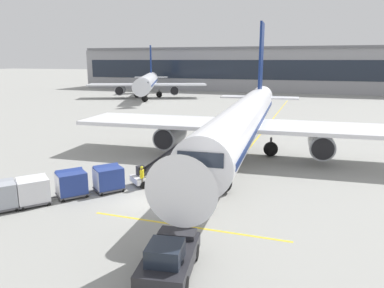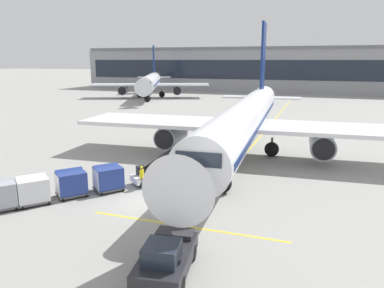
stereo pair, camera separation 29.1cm
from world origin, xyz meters
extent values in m
plane|color=gray|center=(0.00, 0.00, 0.00)|extent=(600.00, 600.00, 0.00)
cylinder|color=white|center=(4.13, 13.37, 3.70)|extent=(5.60, 33.21, 3.61)
cube|color=navy|center=(4.13, 13.37, 3.70)|extent=(5.56, 31.89, 0.43)
cone|color=white|center=(5.24, -4.93, 3.70)|extent=(3.65, 3.81, 3.43)
cone|color=white|center=(2.96, 32.75, 3.97)|extent=(3.42, 5.96, 3.07)
cube|color=white|center=(-4.47, 13.68, 3.16)|extent=(16.07, 7.55, 0.36)
cylinder|color=#93969E|center=(-3.17, 13.09, 1.85)|extent=(2.50, 4.42, 2.24)
cylinder|color=black|center=(-3.03, 10.90, 1.85)|extent=(1.91, 0.23, 1.90)
cube|color=white|center=(12.64, 14.71, 3.16)|extent=(16.07, 7.55, 0.36)
cylinder|color=#93969E|center=(11.41, 13.97, 1.85)|extent=(2.50, 4.42, 2.24)
cylinder|color=black|center=(11.55, 11.78, 1.85)|extent=(1.91, 0.23, 1.90)
cube|color=navy|center=(3.05, 31.31, 9.38)|extent=(0.52, 3.98, 9.92)
cube|color=white|center=(3.07, 31.02, 4.24)|extent=(10.82, 3.28, 0.20)
cube|color=#1E2633|center=(5.09, -2.41, 4.24)|extent=(2.62, 1.78, 0.80)
cylinder|color=#47474C|center=(4.73, 3.47, 1.30)|extent=(0.22, 0.22, 1.17)
sphere|color=black|center=(4.73, 3.47, 0.72)|extent=(1.44, 1.44, 1.44)
cylinder|color=#47474C|center=(1.33, 14.85, 1.30)|extent=(0.22, 0.22, 1.17)
sphere|color=black|center=(1.33, 14.85, 0.72)|extent=(1.44, 1.44, 1.44)
cylinder|color=#47474C|center=(6.74, 15.18, 1.30)|extent=(0.22, 0.22, 1.17)
sphere|color=black|center=(6.74, 15.18, 0.72)|extent=(1.44, 1.44, 1.44)
cube|color=silver|center=(-0.81, 3.81, 0.50)|extent=(3.45, 3.61, 0.44)
cube|color=black|center=(-1.70, 3.35, 1.07)|extent=(0.82, 0.82, 0.70)
cylinder|color=#333338|center=(-1.25, 3.86, 1.12)|extent=(0.08, 0.08, 0.80)
cube|color=silver|center=(-0.07, 4.65, 1.92)|extent=(3.78, 4.11, 2.54)
cube|color=black|center=(-0.07, 4.65, 2.01)|extent=(3.58, 3.90, 2.39)
cube|color=#333338|center=(0.26, 4.36, 2.04)|extent=(3.11, 3.51, 2.56)
cube|color=#333338|center=(-0.40, 4.94, 2.04)|extent=(3.11, 3.51, 2.56)
cylinder|color=black|center=(0.53, 4.22, 0.28)|extent=(0.52, 0.55, 0.56)
cylinder|color=black|center=(-0.57, 5.19, 0.28)|extent=(0.52, 0.55, 0.56)
cylinder|color=black|center=(-1.04, 2.43, 0.28)|extent=(0.52, 0.55, 0.56)
cylinder|color=black|center=(-2.15, 3.41, 0.28)|extent=(0.52, 0.55, 0.56)
cube|color=#515156|center=(-3.19, 1.14, 0.21)|extent=(2.51, 2.56, 0.12)
cylinder|color=#4C4C51|center=(-4.06, 0.10, 0.20)|extent=(0.50, 0.58, 0.07)
cube|color=navy|center=(-3.19, 1.14, 1.02)|extent=(2.37, 2.42, 1.50)
cube|color=navy|center=(-3.51, 1.41, 1.54)|extent=(1.81, 1.95, 0.74)
cube|color=silver|center=(-3.81, 0.40, 1.02)|extent=(1.13, 0.94, 1.38)
sphere|color=black|center=(-4.23, 0.96, 0.15)|extent=(0.30, 0.30, 0.30)
sphere|color=black|center=(-3.18, 0.09, 0.15)|extent=(0.30, 0.30, 0.30)
sphere|color=black|center=(-3.21, 2.19, 0.15)|extent=(0.30, 0.30, 0.30)
sphere|color=black|center=(-2.16, 1.33, 0.15)|extent=(0.30, 0.30, 0.30)
cube|color=#515156|center=(-5.02, -0.71, 0.21)|extent=(2.51, 2.56, 0.12)
cylinder|color=#4C4C51|center=(-5.89, -1.75, 0.20)|extent=(0.50, 0.58, 0.07)
cube|color=navy|center=(-5.02, -0.71, 1.02)|extent=(2.37, 2.42, 1.50)
cube|color=navy|center=(-5.34, -0.45, 1.54)|extent=(1.81, 1.95, 0.74)
cube|color=silver|center=(-5.64, -1.45, 1.02)|extent=(1.13, 0.94, 1.38)
sphere|color=black|center=(-6.06, -0.89, 0.15)|extent=(0.30, 0.30, 0.30)
sphere|color=black|center=(-5.01, -1.76, 0.15)|extent=(0.30, 0.30, 0.30)
sphere|color=black|center=(-5.04, 0.34, 0.15)|extent=(0.30, 0.30, 0.30)
sphere|color=black|center=(-3.99, -0.53, 0.15)|extent=(0.30, 0.30, 0.30)
cube|color=#515156|center=(-6.53, -2.74, 0.21)|extent=(2.51, 2.56, 0.12)
cylinder|color=#4C4C51|center=(-7.39, -3.78, 0.20)|extent=(0.50, 0.58, 0.07)
cube|color=silver|center=(-6.53, -2.74, 1.02)|extent=(2.37, 2.42, 1.50)
cube|color=silver|center=(-6.85, -2.48, 1.54)|extent=(1.81, 1.95, 0.74)
cube|color=silver|center=(-7.15, -3.48, 1.02)|extent=(1.13, 0.94, 1.38)
sphere|color=black|center=(-7.56, -2.92, 0.15)|extent=(0.30, 0.30, 0.30)
sphere|color=black|center=(-6.52, -3.79, 0.15)|extent=(0.30, 0.30, 0.30)
sphere|color=black|center=(-6.54, -1.69, 0.15)|extent=(0.30, 0.30, 0.30)
sphere|color=black|center=(-5.50, -2.56, 0.15)|extent=(0.30, 0.30, 0.30)
cube|color=#515156|center=(-7.83, -4.21, 0.21)|extent=(2.51, 2.56, 0.12)
cube|color=#9EA3AD|center=(-7.83, -4.21, 1.02)|extent=(2.37, 2.42, 1.50)
sphere|color=black|center=(-7.85, -3.16, 0.15)|extent=(0.30, 0.30, 0.30)
sphere|color=black|center=(-6.80, -4.03, 0.15)|extent=(0.30, 0.30, 0.30)
cube|color=#232328|center=(5.04, -7.37, 0.68)|extent=(2.73, 4.66, 0.70)
cube|color=#1E2633|center=(5.16, -8.13, 1.43)|extent=(1.68, 1.74, 0.80)
cube|color=#28282D|center=(4.80, -5.74, 1.15)|extent=(1.91, 1.22, 0.24)
cylinder|color=black|center=(5.75, -5.88, 0.38)|extent=(0.39, 0.79, 0.76)
cylinder|color=black|center=(3.92, -6.16, 0.38)|extent=(0.39, 0.79, 0.76)
cylinder|color=black|center=(6.16, -8.58, 0.38)|extent=(0.39, 0.79, 0.76)
cylinder|color=black|center=(4.33, -8.86, 0.38)|extent=(0.39, 0.79, 0.76)
cylinder|color=#333847|center=(-4.28, 1.11, 0.43)|extent=(0.15, 0.15, 0.86)
cylinder|color=#333847|center=(-4.24, 1.29, 0.43)|extent=(0.15, 0.15, 0.86)
cube|color=orange|center=(-4.26, 1.20, 1.15)|extent=(0.33, 0.43, 0.58)
cube|color=white|center=(-4.38, 1.23, 1.15)|extent=(0.09, 0.33, 0.08)
sphere|color=tan|center=(-4.26, 1.20, 1.56)|extent=(0.21, 0.21, 0.21)
sphere|color=yellow|center=(-4.26, 1.20, 1.63)|extent=(0.23, 0.23, 0.23)
cylinder|color=orange|center=(-4.32, 0.97, 1.10)|extent=(0.09, 0.09, 0.56)
cylinder|color=orange|center=(-4.20, 1.43, 1.10)|extent=(0.09, 0.09, 0.56)
cylinder|color=#514C42|center=(-1.12, 2.32, 0.43)|extent=(0.15, 0.15, 0.86)
cylinder|color=#514C42|center=(-1.16, 2.50, 0.43)|extent=(0.15, 0.15, 0.86)
cube|color=yellow|center=(-1.14, 2.41, 1.15)|extent=(0.32, 0.43, 0.58)
cube|color=white|center=(-1.26, 2.38, 1.15)|extent=(0.09, 0.33, 0.08)
sphere|color=brown|center=(-1.14, 2.41, 1.56)|extent=(0.21, 0.21, 0.21)
sphere|color=yellow|center=(-1.14, 2.41, 1.63)|extent=(0.23, 0.23, 0.23)
cylinder|color=yellow|center=(-1.08, 2.18, 1.10)|extent=(0.09, 0.09, 0.56)
cylinder|color=yellow|center=(-1.19, 2.65, 1.10)|extent=(0.09, 0.09, 0.56)
cube|color=black|center=(-2.58, 13.36, 0.03)|extent=(0.54, 0.54, 0.05)
cone|color=orange|center=(-2.58, 13.36, 0.34)|extent=(0.44, 0.44, 0.57)
cylinder|color=white|center=(-2.58, 13.36, 0.37)|extent=(0.24, 0.24, 0.07)
cube|color=yellow|center=(4.14, 13.37, 0.00)|extent=(0.20, 110.00, 0.01)
cube|color=yellow|center=(4.13, -2.59, 0.00)|extent=(12.00, 0.20, 0.01)
cube|color=#939399|center=(6.24, 96.39, 6.18)|extent=(139.44, 17.04, 12.36)
cube|color=#1E2633|center=(6.24, 87.82, 6.49)|extent=(135.26, 0.10, 5.56)
cube|color=slate|center=(6.24, 94.68, 12.71)|extent=(138.05, 14.48, 0.70)
cylinder|color=silver|center=(-29.50, 63.14, 3.86)|extent=(14.06, 28.46, 3.75)
cube|color=navy|center=(-29.50, 63.14, 3.86)|extent=(13.67, 27.39, 0.45)
cone|color=silver|center=(-23.54, 47.84, 3.86)|extent=(4.68, 4.79, 3.56)
cone|color=silver|center=(-35.88, 79.49, 4.15)|extent=(5.15, 6.75, 3.19)
cube|color=silver|center=(-36.90, 61.03, 3.30)|extent=(14.99, 10.44, 0.36)
cylinder|color=#93969E|center=(-35.81, 60.84, 1.96)|extent=(3.54, 4.37, 2.33)
cylinder|color=black|center=(-35.10, 59.03, 1.96)|extent=(1.89, 0.83, 1.98)
cube|color=silver|center=(-22.63, 66.60, 3.30)|extent=(14.99, 10.44, 0.36)
cylinder|color=#93969E|center=(-23.30, 65.71, 1.96)|extent=(3.54, 4.37, 2.33)
cylinder|color=black|center=(-22.60, 63.90, 1.96)|extent=(1.89, 0.83, 1.98)
cube|color=navy|center=(-35.33, 78.09, 8.98)|extent=(1.53, 3.35, 8.73)
cube|color=silver|center=(-35.22, 77.81, 4.43)|extent=(9.60, 5.58, 0.20)
cube|color=#1E2633|center=(-24.49, 50.29, 4.43)|extent=(3.06, 2.53, 0.83)
cylinder|color=#47474C|center=(-26.33, 55.01, 1.37)|extent=(0.22, 0.22, 1.23)
sphere|color=black|center=(-26.33, 55.01, 0.76)|extent=(1.51, 1.51, 1.51)
cylinder|color=#47474C|center=(-32.65, 63.47, 1.37)|extent=(0.22, 0.22, 1.23)
sphere|color=black|center=(-32.65, 63.47, 0.76)|extent=(1.51, 1.51, 1.51)
cylinder|color=#47474C|center=(-27.41, 65.52, 1.37)|extent=(0.22, 0.22, 1.23)
sphere|color=black|center=(-27.41, 65.52, 0.76)|extent=(1.51, 1.51, 1.51)
camera|label=1|loc=(10.80, -21.25, 9.41)|focal=34.67mm
camera|label=2|loc=(11.08, -21.16, 9.41)|focal=34.67mm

